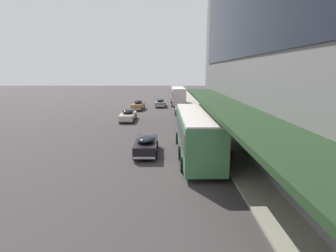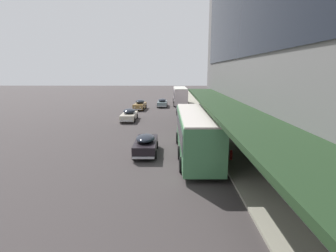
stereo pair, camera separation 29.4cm
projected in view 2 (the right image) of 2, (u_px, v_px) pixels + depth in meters
The scene contains 8 objects.
transit_bus_kerbside_front at pixel (196, 131), 19.90m from camera, with size 2.89×10.79×3.39m.
transit_bus_kerbside_rear at pixel (180, 95), 51.05m from camera, with size 2.77×9.49×3.35m.
sedan_lead_mid at pixel (162, 103), 48.53m from camera, with size 1.84×5.02×1.53m.
sedan_second_near at pixel (140, 105), 44.83m from camera, with size 1.99×4.91×1.68m.
sedan_oncoming_front at pixel (183, 109), 39.87m from camera, with size 1.92×4.40×1.52m.
sedan_far_back at pixel (146, 144), 20.68m from camera, with size 1.85×4.54×1.57m.
sedan_lead_near at pixel (129, 115), 34.87m from camera, with size 1.98×4.96×1.56m.
fire_hydrant at pixel (231, 155), 18.94m from camera, with size 0.20×0.40×0.70m.
Camera 2 is at (2.41, -1.67, 6.40)m, focal length 28.00 mm.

